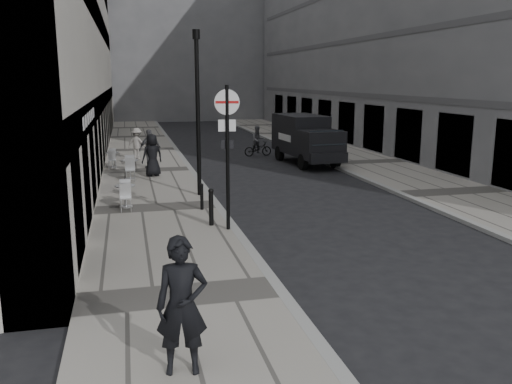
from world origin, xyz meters
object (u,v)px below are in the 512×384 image
panel_van (305,137)px  cyclist (258,144)px  sign_post (227,139)px  lamppost (198,105)px  walking_man (182,306)px

panel_van → cyclist: 3.75m
sign_post → cyclist: (4.49, 14.95, -2.02)m
lamppost → panel_van: lamppost is taller
lamppost → cyclist: 11.50m
walking_man → lamppost: lamppost is taller
walking_man → lamppost: 12.46m
panel_van → cyclist: panel_van is taller
panel_van → cyclist: (-1.70, 3.27, -0.71)m
walking_man → lamppost: (1.85, 12.12, 2.23)m
lamppost → panel_van: size_ratio=1.09×
sign_post → panel_van: size_ratio=0.75×
lamppost → cyclist: lamppost is taller
lamppost → panel_van: bearing=47.3°
cyclist → walking_man: bearing=-112.0°
cyclist → sign_post: bearing=-112.4°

